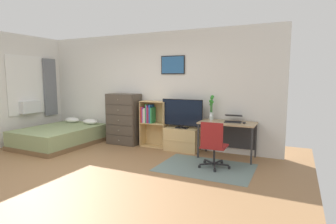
{
  "coord_description": "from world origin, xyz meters",
  "views": [
    {
      "loc": [
        3.23,
        -3.39,
        1.64
      ],
      "look_at": [
        0.9,
        1.5,
        0.95
      ],
      "focal_mm": 29.1,
      "sensor_mm": 36.0,
      "label": 1
    }
  ],
  "objects_px": {
    "television": "(182,114)",
    "desk": "(228,128)",
    "laptop": "(233,119)",
    "tv_stand": "(182,139)",
    "bed": "(61,136)",
    "office_chair": "(213,144)",
    "bamboo_vase": "(212,107)",
    "bookshelf": "(152,120)",
    "computer_mouse": "(244,123)",
    "dresser": "(124,119)",
    "wine_glass": "(211,115)"
  },
  "relations": [
    {
      "from": "desk",
      "to": "television",
      "type": "bearing_deg",
      "value": 179.79
    },
    {
      "from": "bed",
      "to": "tv_stand",
      "type": "bearing_deg",
      "value": 15.61
    },
    {
      "from": "dresser",
      "to": "desk",
      "type": "bearing_deg",
      "value": -0.24
    },
    {
      "from": "tv_stand",
      "to": "computer_mouse",
      "type": "xyz_separation_m",
      "value": [
        1.37,
        -0.12,
        0.5
      ]
    },
    {
      "from": "computer_mouse",
      "to": "bamboo_vase",
      "type": "relative_size",
      "value": 0.2
    },
    {
      "from": "dresser",
      "to": "bed",
      "type": "bearing_deg",
      "value": -150.53
    },
    {
      "from": "desk",
      "to": "bed",
      "type": "bearing_deg",
      "value": -169.25
    },
    {
      "from": "office_chair",
      "to": "wine_glass",
      "type": "xyz_separation_m",
      "value": [
        -0.28,
        0.77,
        0.42
      ]
    },
    {
      "from": "wine_glass",
      "to": "laptop",
      "type": "bearing_deg",
      "value": 15.89
    },
    {
      "from": "television",
      "to": "wine_glass",
      "type": "height_order",
      "value": "television"
    },
    {
      "from": "bamboo_vase",
      "to": "laptop",
      "type": "bearing_deg",
      "value": -10.76
    },
    {
      "from": "television",
      "to": "office_chair",
      "type": "xyz_separation_m",
      "value": [
        0.97,
        -0.87,
        -0.39
      ]
    },
    {
      "from": "desk",
      "to": "tv_stand",
      "type": "bearing_deg",
      "value": 178.56
    },
    {
      "from": "bookshelf",
      "to": "computer_mouse",
      "type": "distance_m",
      "value": 2.19
    },
    {
      "from": "laptop",
      "to": "desk",
      "type": "bearing_deg",
      "value": -173.31
    },
    {
      "from": "bed",
      "to": "dresser",
      "type": "bearing_deg",
      "value": 30.14
    },
    {
      "from": "computer_mouse",
      "to": "office_chair",
      "type": "bearing_deg",
      "value": -117.52
    },
    {
      "from": "bookshelf",
      "to": "bamboo_vase",
      "type": "relative_size",
      "value": 2.06
    },
    {
      "from": "bed",
      "to": "bamboo_vase",
      "type": "height_order",
      "value": "bamboo_vase"
    },
    {
      "from": "office_chair",
      "to": "computer_mouse",
      "type": "distance_m",
      "value": 0.92
    },
    {
      "from": "dresser",
      "to": "bamboo_vase",
      "type": "relative_size",
      "value": 2.36
    },
    {
      "from": "television",
      "to": "desk",
      "type": "height_order",
      "value": "television"
    },
    {
      "from": "laptop",
      "to": "computer_mouse",
      "type": "bearing_deg",
      "value": -32.92
    },
    {
      "from": "bookshelf",
      "to": "bed",
      "type": "bearing_deg",
      "value": -158.54
    },
    {
      "from": "dresser",
      "to": "tv_stand",
      "type": "height_order",
      "value": "dresser"
    },
    {
      "from": "laptop",
      "to": "dresser",
      "type": "bearing_deg",
      "value": 173.59
    },
    {
      "from": "bed",
      "to": "desk",
      "type": "bearing_deg",
      "value": 11.42
    },
    {
      "from": "computer_mouse",
      "to": "wine_glass",
      "type": "xyz_separation_m",
      "value": [
        -0.68,
        -0.0,
        0.12
      ]
    },
    {
      "from": "bed",
      "to": "office_chair",
      "type": "height_order",
      "value": "office_chair"
    },
    {
      "from": "bamboo_vase",
      "to": "wine_glass",
      "type": "relative_size",
      "value": 2.94
    },
    {
      "from": "desk",
      "to": "wine_glass",
      "type": "height_order",
      "value": "wine_glass"
    },
    {
      "from": "tv_stand",
      "to": "laptop",
      "type": "xyz_separation_m",
      "value": [
        1.13,
        -0.0,
        0.54
      ]
    },
    {
      "from": "bookshelf",
      "to": "office_chair",
      "type": "relative_size",
      "value": 1.27
    },
    {
      "from": "dresser",
      "to": "bamboo_vase",
      "type": "xyz_separation_m",
      "value": [
        2.2,
        0.1,
        0.38
      ]
    },
    {
      "from": "tv_stand",
      "to": "television",
      "type": "bearing_deg",
      "value": -90.0
    },
    {
      "from": "dresser",
      "to": "tv_stand",
      "type": "bearing_deg",
      "value": 0.55
    },
    {
      "from": "tv_stand",
      "to": "television",
      "type": "height_order",
      "value": "television"
    },
    {
      "from": "television",
      "to": "desk",
      "type": "relative_size",
      "value": 0.86
    },
    {
      "from": "desk",
      "to": "office_chair",
      "type": "height_order",
      "value": "office_chair"
    },
    {
      "from": "bookshelf",
      "to": "bamboo_vase",
      "type": "bearing_deg",
      "value": 1.47
    },
    {
      "from": "laptop",
      "to": "tv_stand",
      "type": "bearing_deg",
      "value": 173.14
    },
    {
      "from": "office_chair",
      "to": "bamboo_vase",
      "type": "height_order",
      "value": "bamboo_vase"
    },
    {
      "from": "bed",
      "to": "tv_stand",
      "type": "height_order",
      "value": "bed"
    },
    {
      "from": "computer_mouse",
      "to": "bamboo_vase",
      "type": "xyz_separation_m",
      "value": [
        -0.73,
        0.21,
        0.25
      ]
    },
    {
      "from": "tv_stand",
      "to": "laptop",
      "type": "relative_size",
      "value": 1.86
    },
    {
      "from": "tv_stand",
      "to": "desk",
      "type": "bearing_deg",
      "value": -1.44
    },
    {
      "from": "television",
      "to": "computer_mouse",
      "type": "xyz_separation_m",
      "value": [
        1.37,
        -0.1,
        -0.09
      ]
    },
    {
      "from": "bed",
      "to": "bookshelf",
      "type": "relative_size",
      "value": 1.81
    },
    {
      "from": "bookshelf",
      "to": "dresser",
      "type": "bearing_deg",
      "value": -174.94
    },
    {
      "from": "bamboo_vase",
      "to": "bookshelf",
      "type": "bearing_deg",
      "value": -178.53
    }
  ]
}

